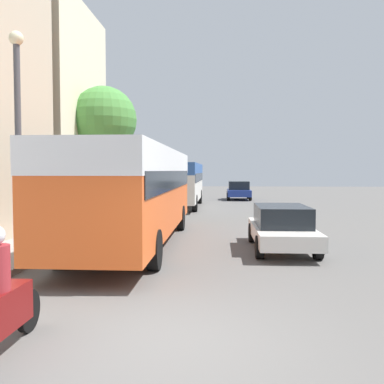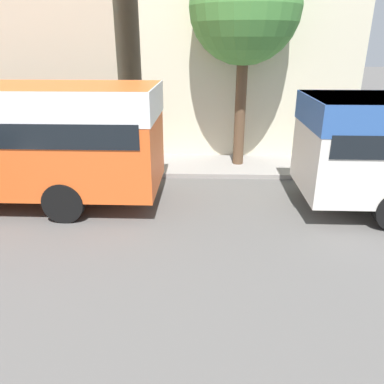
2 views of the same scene
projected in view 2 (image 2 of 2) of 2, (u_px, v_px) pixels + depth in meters
The scene contains 2 objects.
building_far_terrace at pixel (247, 2), 14.46m from camera, with size 5.52×7.58×11.00m.
street_tree at pixel (245, 8), 11.18m from camera, with size 3.38×3.38×6.60m.
Camera 2 is at (7.28, 14.79, 4.11)m, focal length 35.00 mm.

